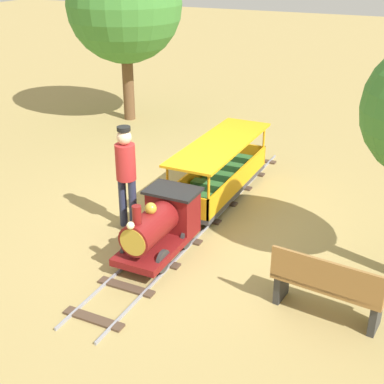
{
  "coord_description": "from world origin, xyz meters",
  "views": [
    {
      "loc": [
        -3.22,
        6.65,
        3.96
      ],
      "look_at": [
        0.0,
        -0.01,
        0.55
      ],
      "focal_mm": 49.78,
      "sensor_mm": 36.0,
      "label": 1
    }
  ],
  "objects_px": {
    "park_bench": "(327,286)",
    "conductor_person": "(126,169)",
    "oak_tree_far": "(124,5)",
    "locomotive": "(161,224)",
    "passenger_car": "(220,175)"
  },
  "relations": [
    {
      "from": "park_bench",
      "to": "conductor_person",
      "type": "bearing_deg",
      "value": -15.27
    },
    {
      "from": "park_bench",
      "to": "oak_tree_far",
      "type": "distance_m",
      "value": 8.85
    },
    {
      "from": "locomotive",
      "to": "oak_tree_far",
      "type": "distance_m",
      "value": 7.02
    },
    {
      "from": "locomotive",
      "to": "conductor_person",
      "type": "height_order",
      "value": "conductor_person"
    },
    {
      "from": "park_bench",
      "to": "oak_tree_far",
      "type": "bearing_deg",
      "value": -42.63
    },
    {
      "from": "locomotive",
      "to": "passenger_car",
      "type": "bearing_deg",
      "value": -90.0
    },
    {
      "from": "passenger_car",
      "to": "park_bench",
      "type": "relative_size",
      "value": 2.02
    },
    {
      "from": "locomotive",
      "to": "park_bench",
      "type": "height_order",
      "value": "locomotive"
    },
    {
      "from": "passenger_car",
      "to": "locomotive",
      "type": "bearing_deg",
      "value": 90.0
    },
    {
      "from": "park_bench",
      "to": "oak_tree_far",
      "type": "xyz_separation_m",
      "value": [
        6.28,
        -5.78,
        2.33
      ]
    },
    {
      "from": "park_bench",
      "to": "passenger_car",
      "type": "bearing_deg",
      "value": -46.0
    },
    {
      "from": "passenger_car",
      "to": "oak_tree_far",
      "type": "relative_size",
      "value": 0.66
    },
    {
      "from": "conductor_person",
      "to": "oak_tree_far",
      "type": "relative_size",
      "value": 0.39
    },
    {
      "from": "locomotive",
      "to": "park_bench",
      "type": "relative_size",
      "value": 1.08
    },
    {
      "from": "locomotive",
      "to": "oak_tree_far",
      "type": "xyz_separation_m",
      "value": [
        3.88,
        -5.39,
        2.27
      ]
    }
  ]
}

